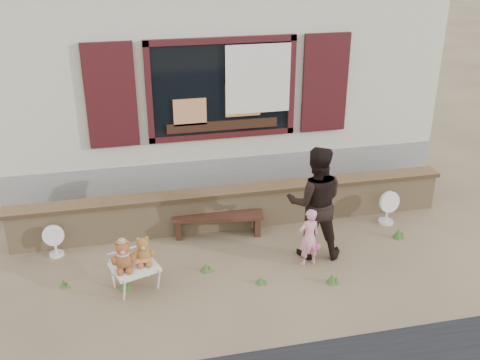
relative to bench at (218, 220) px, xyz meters
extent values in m
plane|color=brown|center=(0.32, -0.75, -0.27)|extent=(80.00, 80.00, 0.00)
cube|color=#BBB397|center=(0.32, 3.75, 2.13)|extent=(8.00, 5.00, 3.20)
cube|color=gray|center=(0.32, 3.75, 0.13)|extent=(8.04, 5.04, 0.80)
cube|color=black|center=(0.32, 1.22, 1.78)|extent=(2.30, 0.04, 1.50)
cube|color=#3D1114|center=(0.32, 1.20, 2.58)|extent=(2.50, 0.08, 0.10)
cube|color=#3D1114|center=(0.32, 1.20, 0.98)|extent=(2.50, 0.08, 0.10)
cube|color=#3D1114|center=(-0.88, 1.20, 1.78)|extent=(0.10, 0.08, 1.70)
cube|color=#3D1114|center=(1.52, 1.20, 1.78)|extent=(0.10, 0.08, 1.70)
cube|color=black|center=(-1.48, 1.19, 1.78)|extent=(0.80, 0.07, 1.70)
cube|color=black|center=(2.12, 1.19, 1.78)|extent=(0.80, 0.07, 1.70)
cube|color=silver|center=(0.92, 1.15, 1.93)|extent=(1.10, 0.02, 1.15)
cube|color=black|center=(0.32, 1.19, 1.16)|extent=(1.90, 0.06, 0.16)
cube|color=tan|center=(-0.23, 1.19, 1.43)|extent=(0.55, 0.06, 0.45)
cube|color=#E08447|center=(0.67, 1.19, 1.58)|extent=(0.60, 0.06, 0.55)
cube|color=tan|center=(0.32, 0.25, 0.03)|extent=(7.00, 0.30, 0.60)
cube|color=brown|center=(0.32, 0.25, 0.36)|extent=(7.10, 0.36, 0.07)
cube|color=#361D13|center=(0.00, 0.00, 0.07)|extent=(1.45, 0.50, 0.05)
cube|color=#361D13|center=(-0.61, 0.09, -0.11)|extent=(0.12, 0.28, 0.30)
cube|color=#361D13|center=(0.61, -0.09, -0.11)|extent=(0.12, 0.28, 0.30)
cube|color=white|center=(-1.36, -1.17, 0.07)|extent=(0.71, 0.67, 0.04)
cylinder|color=silver|center=(-1.52, -1.46, -0.11)|extent=(0.03, 0.03, 0.31)
cylinder|color=silver|center=(-1.06, -1.30, -0.11)|extent=(0.03, 0.03, 0.31)
cylinder|color=silver|center=(-1.66, -1.04, -0.11)|extent=(0.03, 0.03, 0.31)
cylinder|color=silver|center=(-1.20, -0.88, -0.11)|extent=(0.03, 0.03, 0.31)
imported|color=pink|center=(1.12, -1.12, 0.18)|extent=(0.36, 0.27, 0.90)
imported|color=black|center=(1.28, -0.87, 0.60)|extent=(0.97, 0.83, 1.72)
cylinder|color=white|center=(-2.48, -0.06, -0.25)|extent=(0.22, 0.22, 0.04)
cylinder|color=white|center=(-2.48, -0.06, -0.11)|extent=(0.04, 0.04, 0.28)
cylinder|color=white|center=(-2.48, -0.06, 0.09)|extent=(0.32, 0.14, 0.32)
cylinder|color=silver|center=(2.80, -0.22, -0.24)|extent=(0.25, 0.25, 0.04)
cylinder|color=silver|center=(2.80, -0.22, -0.09)|extent=(0.04, 0.04, 0.31)
cylinder|color=silver|center=(2.80, -0.22, 0.14)|extent=(0.37, 0.17, 0.36)
cone|color=#3D6026|center=(2.77, -0.72, -0.19)|extent=(0.17, 0.17, 0.16)
cone|color=#3D6026|center=(0.33, -1.44, -0.22)|extent=(0.15, 0.15, 0.09)
cone|color=#3D6026|center=(-1.51, -1.17, -0.20)|extent=(0.18, 0.18, 0.12)
cone|color=#3D6026|center=(-0.36, -0.97, -0.21)|extent=(0.17, 0.17, 0.12)
cone|color=#3D6026|center=(-2.33, -0.93, -0.21)|extent=(0.11, 0.11, 0.11)
cone|color=#3D6026|center=(1.29, -1.66, -0.19)|extent=(0.16, 0.16, 0.15)
camera|label=1|loc=(-1.38, -7.70, 4.24)|focal=42.00mm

